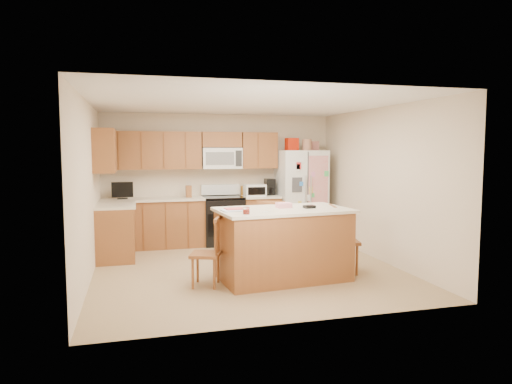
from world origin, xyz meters
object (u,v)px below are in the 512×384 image
object	(u,v)px
stove	(223,219)
refrigerator	(301,195)
windsor_chair_left	(207,254)
windsor_chair_back	(272,235)
island	(283,244)
windsor_chair_right	(342,241)

from	to	relation	value
stove	refrigerator	world-z (taller)	refrigerator
windsor_chair_left	windsor_chair_back	xyz separation A→B (m)	(1.12, 0.75, 0.06)
refrigerator	stove	bearing A→B (deg)	177.70
island	windsor_chair_back	distance (m)	0.69
stove	island	distance (m)	2.60
stove	windsor_chair_left	world-z (taller)	stove
stove	island	world-z (taller)	stove
stove	windsor_chair_right	bearing A→B (deg)	-62.13
island	refrigerator	bearing A→B (deg)	64.43
refrigerator	island	xyz separation A→B (m)	(-1.20, -2.52, -0.42)
refrigerator	island	distance (m)	2.82
island	windsor_chair_right	distance (m)	0.95
stove	windsor_chair_left	bearing A→B (deg)	-105.10
windsor_chair_back	windsor_chair_right	xyz separation A→B (m)	(0.91, -0.60, -0.02)
refrigerator	windsor_chair_right	world-z (taller)	refrigerator
refrigerator	windsor_chair_back	distance (m)	2.21
island	windsor_chair_back	size ratio (longest dim) A/B	1.82
island	windsor_chair_back	xyz separation A→B (m)	(0.04, 0.69, -0.01)
stove	refrigerator	xyz separation A→B (m)	(1.57, -0.06, 0.45)
stove	windsor_chair_back	bearing A→B (deg)	-77.82
island	windsor_chair_left	distance (m)	1.08
stove	windsor_chair_right	xyz separation A→B (m)	(1.32, -2.49, -0.00)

